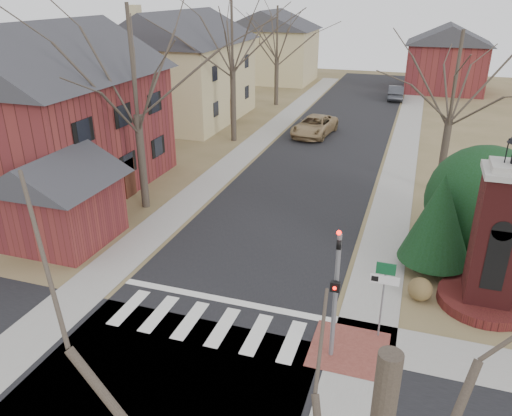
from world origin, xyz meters
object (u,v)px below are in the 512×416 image
at_px(brick_gate_monument, 494,252).
at_px(distant_car, 396,92).
at_px(pickup_truck, 314,126).
at_px(sign_post, 384,285).
at_px(traffic_signal_pole, 336,284).

xyz_separation_m(brick_gate_monument, distant_car, (-5.60, 36.24, -1.45)).
bearing_deg(pickup_truck, distant_car, 79.44).
bearing_deg(pickup_truck, sign_post, -66.00).
height_order(traffic_signal_pole, brick_gate_monument, brick_gate_monument).
bearing_deg(distant_car, brick_gate_monument, 95.99).
distance_m(pickup_truck, distant_car, 16.73).
height_order(brick_gate_monument, pickup_truck, brick_gate_monument).
bearing_deg(traffic_signal_pole, pickup_truck, 103.44).
bearing_deg(pickup_truck, traffic_signal_pole, -69.73).
xyz_separation_m(traffic_signal_pole, distant_car, (-0.90, 40.66, -1.88)).
height_order(pickup_truck, distant_car, pickup_truck).
bearing_deg(sign_post, traffic_signal_pole, -132.43).
bearing_deg(brick_gate_monument, distant_car, 98.78).
distance_m(sign_post, brick_gate_monument, 4.55).
height_order(traffic_signal_pole, sign_post, traffic_signal_pole).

